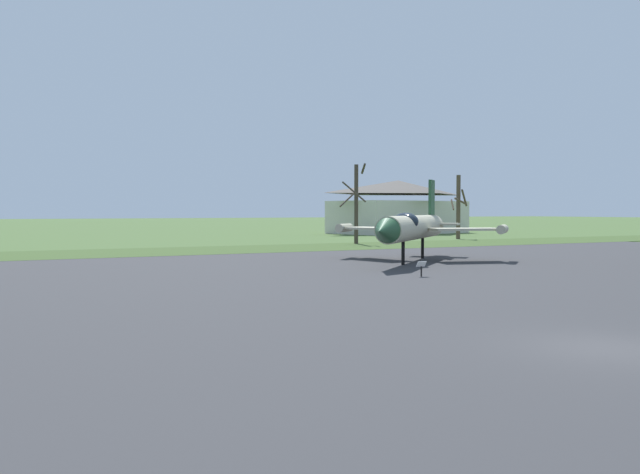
# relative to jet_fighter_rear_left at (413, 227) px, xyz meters

# --- Properties ---
(ground_plane) EXTENTS (600.00, 600.00, 0.00)m
(ground_plane) POSITION_rel_jet_fighter_rear_left_xyz_m (-12.85, -26.14, -2.40)
(ground_plane) COLOR #425B2D
(asphalt_apron) EXTENTS (103.60, 49.64, 0.05)m
(asphalt_apron) POSITION_rel_jet_fighter_rear_left_xyz_m (-12.85, -11.25, -2.37)
(asphalt_apron) COLOR #333335
(asphalt_apron) RESTS_ON ground
(grass_verge_strip) EXTENTS (163.60, 12.00, 0.06)m
(grass_verge_strip) POSITION_rel_jet_fighter_rear_left_xyz_m (-12.85, 19.57, -2.37)
(grass_verge_strip) COLOR #384F23
(grass_verge_strip) RESTS_ON ground
(jet_fighter_rear_left) EXTENTS (13.98, 13.56, 5.84)m
(jet_fighter_rear_left) POSITION_rel_jet_fighter_rear_left_xyz_m (0.00, 0.00, 0.00)
(jet_fighter_rear_left) COLOR #B7B293
(jet_fighter_rear_left) RESTS_ON ground
(info_placard_rear_left) EXTENTS (0.54, 0.23, 0.85)m
(info_placard_rear_left) POSITION_rel_jet_fighter_rear_left_xyz_m (-5.70, -8.70, -1.86)
(info_placard_rear_left) COLOR black
(info_placard_rear_left) RESTS_ON ground
(bare_tree_left_of_center) EXTENTS (2.90, 3.44, 8.37)m
(bare_tree_left_of_center) POSITION_rel_jet_fighter_rear_left_xyz_m (9.75, 23.52, 2.03)
(bare_tree_left_of_center) COLOR #42382D
(bare_tree_left_of_center) RESTS_ON ground
(bare_tree_center) EXTENTS (2.26, 2.26, 7.86)m
(bare_tree_center) POSITION_rel_jet_fighter_rear_left_xyz_m (27.58, 28.71, 1.64)
(bare_tree_center) COLOR brown
(bare_tree_center) RESTS_ON ground
(visitor_building) EXTENTS (22.40, 15.41, 8.15)m
(visitor_building) POSITION_rel_jet_fighter_rear_left_xyz_m (33.58, 50.44, 1.56)
(visitor_building) COLOR beige
(visitor_building) RESTS_ON ground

